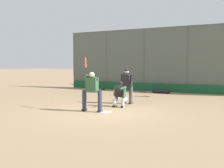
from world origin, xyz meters
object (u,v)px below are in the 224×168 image
batter_at_plate (92,90)px  spare_bat_by_padding (140,96)px  equipment_bag_dugout_side (161,91)px  fielding_glove_on_dirt (103,89)px  spare_bat_near_backstop (143,92)px  umpire_home (127,85)px  catcher_behind_plate (120,93)px

batter_at_plate → spare_bat_by_padding: 5.55m
equipment_bag_dugout_side → fielding_glove_on_dirt: bearing=-6.1°
spare_bat_near_backstop → equipment_bag_dugout_side: bearing=34.4°
batter_at_plate → fielding_glove_on_dirt: bearing=-66.8°
batter_at_plate → umpire_home: 2.59m
spare_bat_near_backstop → equipment_bag_dugout_side: equipment_bag_dugout_side is taller
catcher_behind_plate → spare_bat_near_backstop: catcher_behind_plate is taller
spare_bat_near_backstop → umpire_home: bearing=-42.6°
equipment_bag_dugout_side → batter_at_plate: bearing=85.6°
umpire_home → batter_at_plate: bearing=88.4°
batter_at_plate → spare_bat_by_padding: (0.02, -5.49, -0.83)m
spare_bat_by_padding → equipment_bag_dugout_side: bearing=-103.2°
umpire_home → spare_bat_by_padding: (0.43, -2.93, -0.86)m
fielding_glove_on_dirt → batter_at_plate: bearing=115.9°
catcher_behind_plate → fielding_glove_on_dirt: size_ratio=4.17×
spare_bat_by_padding → equipment_bag_dugout_side: size_ratio=0.74×
spare_bat_by_padding → equipment_bag_dugout_side: (-0.61, -2.21, 0.11)m
batter_at_plate → umpire_home: size_ratio=1.31×
umpire_home → spare_bat_by_padding: umpire_home is taller
spare_bat_by_padding → catcher_behind_plate: bearing=99.9°
batter_at_plate → umpire_home: bearing=-101.8°
fielding_glove_on_dirt → equipment_bag_dugout_side: bearing=173.9°
catcher_behind_plate → umpire_home: umpire_home is taller
fielding_glove_on_dirt → umpire_home: bearing=127.9°
catcher_behind_plate → umpire_home: (0.09, -1.00, 0.29)m
umpire_home → spare_bat_near_backstop: size_ratio=2.22×
catcher_behind_plate → equipment_bag_dugout_side: size_ratio=0.94×
spare_bat_near_backstop → equipment_bag_dugout_side: 1.24m
spare_bat_by_padding → fielding_glove_on_dirt: fielding_glove_on_dirt is taller
batter_at_plate → spare_bat_near_backstop: (0.65, -7.73, -0.83)m
spare_bat_by_padding → equipment_bag_dugout_side: 2.29m
batter_at_plate → catcher_behind_plate: (-0.50, -1.57, -0.27)m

